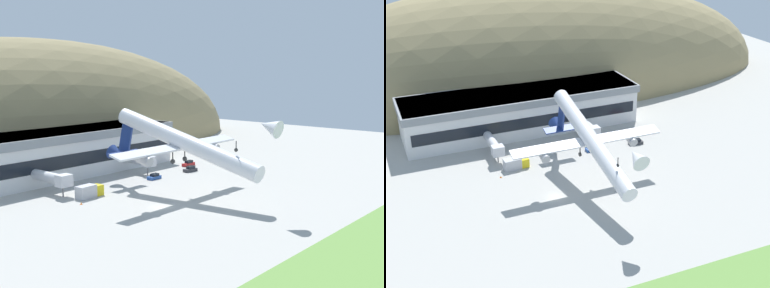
{
  "view_description": "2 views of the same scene",
  "coord_description": "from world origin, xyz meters",
  "views": [
    {
      "loc": [
        -84.34,
        -78.38,
        31.85
      ],
      "look_at": [
        11.58,
        0.66,
        12.77
      ],
      "focal_mm": 50.0,
      "sensor_mm": 36.0,
      "label": 1
    },
    {
      "loc": [
        -41.28,
        -109.04,
        69.18
      ],
      "look_at": [
        7.93,
        4.04,
        11.66
      ],
      "focal_mm": 50.0,
      "sensor_mm": 36.0,
      "label": 2
    }
  ],
  "objects": [
    {
      "name": "ground_plane",
      "position": [
        0.0,
        0.0,
        0.0
      ],
      "size": [
        316.33,
        316.33,
        0.0
      ],
      "primitive_type": "plane",
      "color": "#ADAAA3"
    },
    {
      "name": "cargo_airplane",
      "position": [
        10.7,
        3.04,
        12.8
      ],
      "size": [
        40.97,
        51.73,
        16.03
      ],
      "color": "silver"
    },
    {
      "name": "service_car_0",
      "position": [
        34.2,
        19.95,
        0.67
      ],
      "size": [
        4.51,
        2.24,
        1.63
      ],
      "color": "#333338",
      "rests_on": "ground_plane"
    },
    {
      "name": "grass_strip_foreground",
      "position": [
        0.0,
        -46.07,
        0.04
      ],
      "size": [
        284.7,
        17.07,
        0.08
      ],
      "primitive_type": "cube",
      "color": "#669342",
      "rests_on": "ground_plane"
    },
    {
      "name": "jetway_1",
      "position": [
        22.62,
        29.26,
        3.99
      ],
      "size": [
        3.38,
        11.59,
        5.43
      ],
      "color": "silver",
      "rests_on": "ground_plane"
    },
    {
      "name": "service_car_1",
      "position": [
        20.03,
        21.1,
        0.64
      ],
      "size": [
        4.0,
        1.94,
        1.54
      ],
      "color": "#264C99",
      "rests_on": "ground_plane"
    },
    {
      "name": "traffic_cone_0",
      "position": [
        -9.8,
        15.54,
        0.28
      ],
      "size": [
        0.52,
        0.52,
        0.58
      ],
      "color": "orange",
      "rests_on": "ground_plane"
    },
    {
      "name": "terminal_building",
      "position": [
        5.87,
        45.31,
        7.27
      ],
      "size": [
        75.68,
        20.21,
        12.84
      ],
      "color": "silver",
      "rests_on": "ground_plane"
    },
    {
      "name": "fuel_truck",
      "position": [
        -4.34,
        19.24,
        1.46
      ],
      "size": [
        7.17,
        2.99,
        3.05
      ],
      "color": "gold",
      "rests_on": "ground_plane"
    },
    {
      "name": "hill_backdrop",
      "position": [
        23.54,
        85.79,
        0.0
      ],
      "size": [
        209.25,
        69.8,
        80.74
      ],
      "primitive_type": "ellipsoid",
      "color": "#8E7F56",
      "rests_on": "ground_plane"
    },
    {
      "name": "jetway_0",
      "position": [
        -7.94,
        28.41,
        3.99
      ],
      "size": [
        3.38,
        13.18,
        5.43
      ],
      "color": "silver",
      "rests_on": "ground_plane"
    },
    {
      "name": "service_car_2",
      "position": [
        40.59,
        25.96,
        0.7
      ],
      "size": [
        4.61,
        1.7,
        1.69
      ],
      "color": "#B21E1E",
      "rests_on": "ground_plane"
    }
  ]
}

